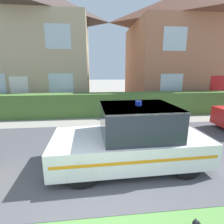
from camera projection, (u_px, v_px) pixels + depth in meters
name	position (u px, v px, depth m)	size (l,w,h in m)	color
road_strip	(96.00, 151.00, 5.50)	(28.00, 5.09, 0.01)	#4C4C51
garden_hedge	(110.00, 104.00, 9.59)	(13.54, 0.89, 1.24)	#4C7233
police_car	(132.00, 138.00, 4.59)	(3.99, 1.91, 1.73)	black
house_left	(39.00, 46.00, 12.42)	(7.18, 6.54, 7.97)	tan
house_right	(182.00, 48.00, 13.20)	(7.97, 6.51, 7.94)	#A86B4C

